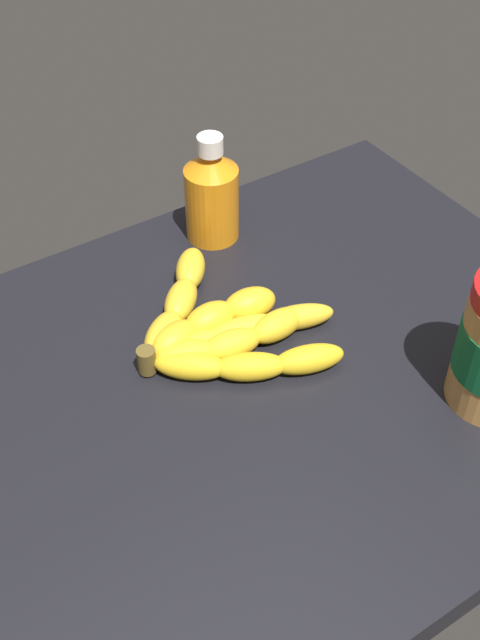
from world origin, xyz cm
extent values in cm
cube|color=black|center=(0.00, 0.00, -1.93)|extent=(81.19, 60.31, 3.86)
ellipsoid|color=yellow|center=(-5.13, 3.50, 1.54)|extent=(8.00, 7.28, 3.08)
ellipsoid|color=yellow|center=(0.04, 0.05, 1.54)|extent=(8.31, 6.42, 3.08)
ellipsoid|color=yellow|center=(5.74, -2.41, 1.54)|extent=(8.36, 5.35, 3.08)
ellipsoid|color=yellow|center=(-4.76, 4.97, 1.65)|extent=(7.48, 5.39, 3.29)
ellipsoid|color=yellow|center=(0.46, 3.66, 1.65)|extent=(7.16, 4.22, 3.29)
ellipsoid|color=yellow|center=(5.83, 3.44, 1.65)|extent=(6.95, 3.70, 3.29)
ellipsoid|color=yellow|center=(-3.98, 6.07, 1.41)|extent=(8.29, 3.36, 2.82)
ellipsoid|color=yellow|center=(2.44, 5.19, 1.41)|extent=(8.53, 4.41, 2.82)
ellipsoid|color=yellow|center=(8.68, 3.44, 1.41)|extent=(8.60, 5.37, 2.82)
ellipsoid|color=yellow|center=(-4.84, 7.30, 1.87)|extent=(6.90, 5.06, 3.75)
ellipsoid|color=yellow|center=(0.06, 7.97, 1.87)|extent=(6.37, 4.01, 3.75)
ellipsoid|color=yellow|center=(5.01, 7.72, 1.87)|extent=(6.68, 4.59, 3.75)
ellipsoid|color=yellow|center=(-5.30, 8.96, 1.69)|extent=(7.59, 6.87, 3.38)
ellipsoid|color=yellow|center=(-1.10, 12.58, 1.69)|extent=(7.32, 7.29, 3.38)
ellipsoid|color=yellow|center=(2.56, 16.74, 1.69)|extent=(6.91, 7.57, 3.38)
cylinder|color=brown|center=(-8.72, 6.39, 1.80)|extent=(2.00, 2.00, 3.00)
cylinder|color=orange|center=(9.39, 22.93, 4.81)|extent=(6.68, 6.68, 9.61)
cone|color=orange|center=(9.39, 22.93, 10.77)|extent=(6.68, 6.68, 2.32)
cylinder|color=white|center=(9.39, 22.93, 13.03)|extent=(3.10, 3.10, 2.19)
camera|label=1|loc=(-30.08, -44.74, 60.53)|focal=43.15mm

